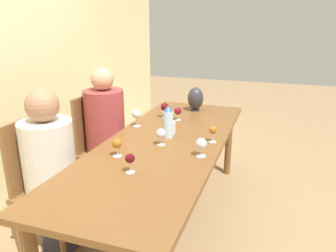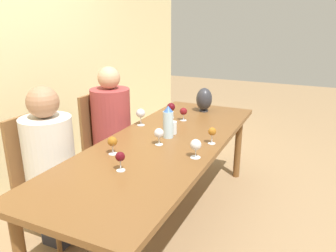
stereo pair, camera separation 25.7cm
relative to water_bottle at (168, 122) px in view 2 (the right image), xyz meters
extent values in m
plane|color=#937551|center=(-0.10, -0.01, -0.87)|extent=(14.00, 14.00, 0.00)
cube|color=beige|center=(-0.10, 1.55, 0.53)|extent=(7.00, 0.06, 2.80)
cube|color=brown|center=(-0.10, -0.01, -0.15)|extent=(2.45, 0.88, 0.04)
cylinder|color=brown|center=(1.03, -0.35, -0.52)|extent=(0.07, 0.07, 0.70)
cylinder|color=brown|center=(1.03, 0.34, -0.52)|extent=(0.07, 0.07, 0.70)
cylinder|color=silver|center=(0.00, 0.00, -0.02)|extent=(0.08, 0.08, 0.21)
cone|color=#33599E|center=(0.00, 0.00, 0.11)|extent=(0.08, 0.08, 0.05)
cylinder|color=silver|center=(0.10, 0.00, -0.08)|extent=(0.07, 0.07, 0.10)
cylinder|color=#2D2D33|center=(0.86, -0.01, -0.12)|extent=(0.09, 0.09, 0.01)
ellipsoid|color=#2D2D33|center=(0.86, -0.01, 0.00)|extent=(0.16, 0.16, 0.23)
cylinder|color=silver|center=(0.51, 0.21, -0.13)|extent=(0.06, 0.06, 0.00)
cylinder|color=silver|center=(0.51, 0.21, -0.09)|extent=(0.01, 0.01, 0.07)
sphere|color=#510C14|center=(0.51, 0.21, -0.02)|extent=(0.08, 0.08, 0.08)
cylinder|color=silver|center=(-0.68, 0.01, -0.13)|extent=(0.06, 0.06, 0.00)
cylinder|color=silver|center=(-0.68, 0.01, -0.09)|extent=(0.01, 0.01, 0.07)
sphere|color=#510C14|center=(-0.68, 0.01, -0.03)|extent=(0.06, 0.06, 0.06)
cylinder|color=silver|center=(-0.29, -0.34, -0.13)|extent=(0.07, 0.07, 0.00)
cylinder|color=silver|center=(-0.29, -0.34, -0.09)|extent=(0.01, 0.01, 0.06)
sphere|color=silver|center=(-0.29, -0.34, -0.03)|extent=(0.08, 0.08, 0.08)
cylinder|color=silver|center=(0.18, 0.35, -0.13)|extent=(0.07, 0.07, 0.00)
cylinder|color=silver|center=(0.18, 0.35, -0.09)|extent=(0.01, 0.01, 0.07)
sphere|color=silver|center=(0.18, 0.35, -0.02)|extent=(0.08, 0.08, 0.08)
cylinder|color=silver|center=(0.01, -0.36, -0.13)|extent=(0.06, 0.06, 0.00)
cylinder|color=silver|center=(0.01, -0.36, -0.09)|extent=(0.01, 0.01, 0.07)
sphere|color=#995B19|center=(0.01, -0.36, -0.03)|extent=(0.06, 0.06, 0.06)
cylinder|color=silver|center=(-0.18, 0.00, -0.13)|extent=(0.06, 0.06, 0.00)
cylinder|color=silver|center=(-0.18, 0.00, -0.09)|extent=(0.01, 0.01, 0.06)
sphere|color=silver|center=(-0.18, 0.00, -0.03)|extent=(0.07, 0.07, 0.07)
cylinder|color=silver|center=(0.48, 0.06, -0.13)|extent=(0.06, 0.06, 0.00)
cylinder|color=silver|center=(0.48, 0.06, -0.10)|extent=(0.01, 0.01, 0.06)
sphere|color=maroon|center=(0.48, 0.06, -0.04)|extent=(0.07, 0.07, 0.07)
cylinder|color=silver|center=(-0.47, 0.21, -0.13)|extent=(0.06, 0.06, 0.00)
cylinder|color=silver|center=(-0.47, 0.21, -0.09)|extent=(0.01, 0.01, 0.06)
sphere|color=#995B19|center=(-0.47, 0.21, -0.03)|extent=(0.07, 0.07, 0.07)
cube|color=brown|center=(-0.60, 0.69, -0.43)|extent=(0.44, 0.44, 0.04)
cube|color=brown|center=(-0.60, 0.89, -0.15)|extent=(0.40, 0.03, 0.52)
cylinder|color=brown|center=(-0.79, 0.50, -0.66)|extent=(0.04, 0.04, 0.42)
cylinder|color=brown|center=(-0.41, 0.50, -0.66)|extent=(0.04, 0.04, 0.42)
cylinder|color=brown|center=(-0.79, 0.88, -0.66)|extent=(0.04, 0.04, 0.42)
cylinder|color=brown|center=(-0.41, 0.88, -0.66)|extent=(0.04, 0.04, 0.42)
cube|color=brown|center=(0.21, 0.69, -0.43)|extent=(0.44, 0.44, 0.04)
cube|color=brown|center=(0.21, 0.89, -0.15)|extent=(0.40, 0.03, 0.52)
cylinder|color=brown|center=(0.02, 0.50, -0.66)|extent=(0.04, 0.04, 0.42)
cylinder|color=brown|center=(0.40, 0.50, -0.66)|extent=(0.04, 0.04, 0.42)
cylinder|color=brown|center=(0.02, 0.88, -0.66)|extent=(0.04, 0.04, 0.42)
cylinder|color=brown|center=(0.40, 0.88, -0.66)|extent=(0.04, 0.04, 0.42)
cube|color=#2D2D38|center=(-0.60, 0.62, -0.64)|extent=(0.28, 0.20, 0.46)
cylinder|color=beige|center=(-0.60, 0.69, -0.15)|extent=(0.37, 0.37, 0.53)
sphere|color=#9E7051|center=(-0.60, 0.69, 0.23)|extent=(0.23, 0.23, 0.23)
cube|color=#2D2D38|center=(0.21, 0.62, -0.64)|extent=(0.27, 0.20, 0.46)
cylinder|color=#993838|center=(0.21, 0.69, -0.12)|extent=(0.36, 0.36, 0.58)
sphere|color=tan|center=(0.21, 0.69, 0.27)|extent=(0.20, 0.20, 0.20)
camera|label=1|loc=(-2.33, -0.80, 0.77)|focal=35.00mm
camera|label=2|loc=(-2.24, -1.04, 0.77)|focal=35.00mm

